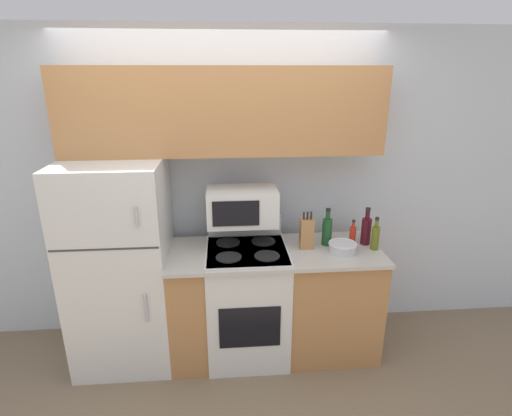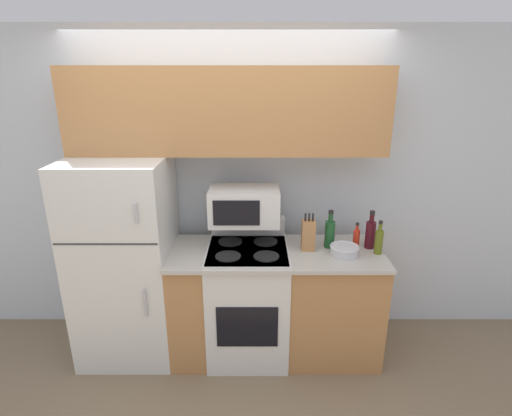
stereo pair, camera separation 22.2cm
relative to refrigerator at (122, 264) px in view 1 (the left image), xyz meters
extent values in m
plane|color=#7F6B51|center=(0.81, -0.36, -0.81)|extent=(12.00, 12.00, 0.00)
cube|color=silver|center=(0.81, 0.39, 0.47)|extent=(8.00, 0.05, 2.55)
cube|color=#B27A47|center=(1.18, -0.06, -0.37)|extent=(1.62, 0.60, 0.88)
cube|color=#BCB7AD|center=(1.18, -0.08, 0.09)|extent=(1.62, 0.64, 0.03)
cube|color=silver|center=(0.00, 0.00, 0.00)|extent=(0.73, 0.71, 1.62)
cube|color=#383838|center=(0.00, -0.35, 0.29)|extent=(0.71, 0.01, 0.01)
cylinder|color=#B7B7BC|center=(0.23, -0.37, 0.52)|extent=(0.02, 0.02, 0.14)
cylinder|color=#B7B7BC|center=(0.23, -0.37, -0.16)|extent=(0.02, 0.02, 0.22)
cube|color=#B27A47|center=(0.81, 0.19, 1.12)|extent=(2.36, 0.35, 0.63)
cube|color=silver|center=(0.96, -0.07, -0.34)|extent=(0.62, 0.60, 0.93)
cube|color=black|center=(0.96, -0.37, -0.36)|extent=(0.45, 0.01, 0.33)
cube|color=#2D2D2D|center=(0.96, -0.07, 0.11)|extent=(0.60, 0.58, 0.01)
cube|color=silver|center=(0.96, 0.22, 0.20)|extent=(0.60, 0.06, 0.16)
cylinder|color=black|center=(0.82, -0.20, 0.12)|extent=(0.19, 0.19, 0.01)
cylinder|color=black|center=(1.10, -0.20, 0.12)|extent=(0.19, 0.19, 0.01)
cylinder|color=black|center=(0.82, 0.06, 0.12)|extent=(0.19, 0.19, 0.01)
cylinder|color=black|center=(1.10, 0.06, 0.12)|extent=(0.19, 0.19, 0.01)
cube|color=silver|center=(0.93, 0.06, 0.42)|extent=(0.53, 0.32, 0.27)
cube|color=black|center=(0.88, -0.10, 0.42)|extent=(0.34, 0.01, 0.19)
cube|color=#B27A47|center=(1.42, -0.04, 0.22)|extent=(0.10, 0.09, 0.24)
cylinder|color=black|center=(1.39, -0.05, 0.37)|extent=(0.01, 0.01, 0.06)
cylinder|color=black|center=(1.42, -0.05, 0.37)|extent=(0.01, 0.01, 0.06)
cylinder|color=black|center=(1.45, -0.05, 0.37)|extent=(0.01, 0.01, 0.06)
cylinder|color=silver|center=(1.68, -0.14, 0.14)|extent=(0.21, 0.21, 0.07)
torus|color=silver|center=(1.68, -0.14, 0.17)|extent=(0.22, 0.22, 0.01)
cylinder|color=#194C23|center=(1.59, 0.00, 0.21)|extent=(0.08, 0.08, 0.21)
cylinder|color=#194C23|center=(1.59, 0.00, 0.35)|extent=(0.03, 0.03, 0.07)
cylinder|color=black|center=(1.59, 0.00, 0.39)|extent=(0.04, 0.04, 0.02)
cylinder|color=red|center=(1.80, 0.00, 0.18)|extent=(0.05, 0.05, 0.14)
cylinder|color=red|center=(1.80, 0.00, 0.27)|extent=(0.02, 0.02, 0.04)
cylinder|color=black|center=(1.80, 0.00, 0.30)|extent=(0.02, 0.03, 0.02)
cylinder|color=olive|center=(1.94, 0.10, 0.19)|extent=(0.06, 0.06, 0.17)
cylinder|color=olive|center=(1.94, 0.10, 0.30)|extent=(0.03, 0.03, 0.05)
cylinder|color=black|center=(1.94, 0.10, 0.34)|extent=(0.03, 0.03, 0.02)
cylinder|color=#5B6619|center=(1.94, -0.11, 0.20)|extent=(0.06, 0.06, 0.18)
cylinder|color=#5B6619|center=(1.94, -0.11, 0.32)|extent=(0.03, 0.03, 0.06)
cylinder|color=black|center=(1.94, -0.11, 0.36)|extent=(0.03, 0.03, 0.02)
cylinder|color=#470F19|center=(1.90, -0.01, 0.21)|extent=(0.08, 0.08, 0.21)
cylinder|color=#470F19|center=(1.90, -0.01, 0.35)|extent=(0.03, 0.03, 0.07)
cylinder|color=black|center=(1.90, -0.01, 0.39)|extent=(0.04, 0.04, 0.02)
camera|label=1|loc=(0.80, -2.82, 1.41)|focal=28.00mm
camera|label=2|loc=(1.02, -2.83, 1.41)|focal=28.00mm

